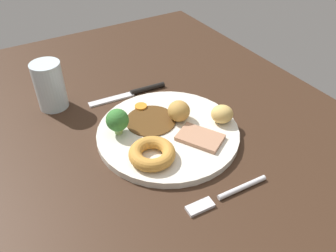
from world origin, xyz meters
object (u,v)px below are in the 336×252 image
yorkshire_pudding (152,153)px  broccoli_floret (117,120)px  carrot_coin_front (141,107)px  dinner_plate (168,133)px  meat_slice_main (200,138)px  roast_potato_right (222,114)px  fork (225,195)px  water_glass (50,86)px  roast_potato_left (179,111)px  knife (135,92)px

yorkshire_pudding → broccoli_floret: bearing=12.8°
yorkshire_pudding → carrot_coin_front: 15.74cm
carrot_coin_front → broccoli_floret: 9.48cm
carrot_coin_front → dinner_plate: bearing=-172.7°
meat_slice_main → roast_potato_right: size_ratio=1.87×
fork → water_glass: water_glass is taller
yorkshire_pudding → roast_potato_left: 12.50cm
yorkshire_pudding → broccoli_floret: 10.04cm
dinner_plate → carrot_coin_front: (9.34, 1.19, 1.03)cm
dinner_plate → yorkshire_pudding: 8.69cm
yorkshire_pudding → knife: (22.39, -7.45, -2.13)cm
water_glass → broccoli_floret: bearing=-155.7°
meat_slice_main → knife: size_ratio=0.45×
dinner_plate → broccoli_floret: 10.31cm
roast_potato_left → knife: 15.64cm
roast_potato_right → water_glass: size_ratio=0.42×
dinner_plate → water_glass: size_ratio=2.65×
broccoli_floret → water_glass: size_ratio=0.50×
dinner_plate → knife: 16.96cm
carrot_coin_front → fork: (-27.47, -1.32, -1.34)cm
carrot_coin_front → yorkshire_pudding: bearing=160.3°
roast_potato_left → broccoli_floret: broccoli_floret is taller
yorkshire_pudding → carrot_coin_front: yorkshire_pudding is taller
meat_slice_main → yorkshire_pudding: 10.35cm
water_glass → roast_potato_right: bearing=-132.2°
knife → water_glass: water_glass is taller
roast_potato_left → knife: roast_potato_left is taller
roast_potato_right → broccoli_floret: bearing=69.5°
dinner_plate → fork: 18.14cm
dinner_plate → knife: size_ratio=1.51×
broccoli_floret → fork: broccoli_floret is taller
roast_potato_right → carrot_coin_front: 17.29cm
carrot_coin_front → meat_slice_main: bearing=-161.3°
yorkshire_pudding → water_glass: size_ratio=0.79×
roast_potato_right → carrot_coin_front: size_ratio=1.72×
broccoli_floret → carrot_coin_front: bearing=-55.3°
water_glass → meat_slice_main: bearing=-143.0°
broccoli_floret → fork: (-22.30, -8.80, -4.01)cm
broccoli_floret → knife: size_ratio=0.29×
dinner_plate → knife: dinner_plate is taller
yorkshire_pudding → water_glass: (27.06, 10.04, 2.69)cm
water_glass → roast_potato_left: bearing=-134.5°
roast_potato_right → water_glass: bearing=47.8°
fork → knife: knife is taller
roast_potato_right → carrot_coin_front: roast_potato_right is taller
roast_potato_left → knife: bearing=10.0°
roast_potato_left → fork: bearing=170.1°
roast_potato_left → fork: (-19.96, 3.50, -3.13)cm
water_glass → fork: bearing=-157.3°
meat_slice_main → broccoli_floret: 16.00cm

